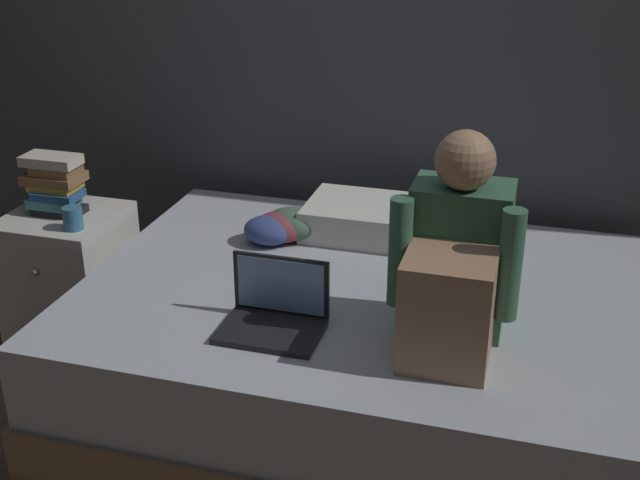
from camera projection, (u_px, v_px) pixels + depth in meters
name	position (u px, v px, depth m)	size (l,w,h in m)	color
ground_plane	(285.00, 441.00, 2.86)	(8.00, 8.00, 0.00)	brown
bed	(362.00, 347.00, 2.97)	(2.00, 1.50, 0.49)	#7A6047
nightstand	(71.00, 275.00, 3.43)	(0.44, 0.46, 0.55)	beige
person_sitting	(455.00, 267.00, 2.44)	(0.39, 0.44, 0.66)	#38664C
laptop	(275.00, 312.00, 2.59)	(0.32, 0.23, 0.22)	black
pillow	(377.00, 220.00, 3.25)	(0.56, 0.36, 0.13)	silver
book_stack	(55.00, 184.00, 3.29)	(0.23, 0.17, 0.24)	black
mug	(73.00, 218.00, 3.16)	(0.08, 0.08, 0.09)	teal
clothes_pile	(283.00, 226.00, 3.21)	(0.29, 0.25, 0.12)	#8E3D47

